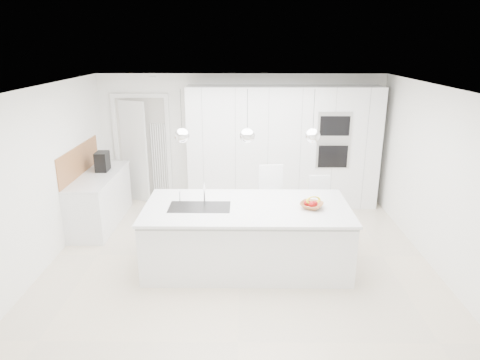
{
  "coord_description": "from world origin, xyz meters",
  "views": [
    {
      "loc": [
        0.06,
        -5.77,
        3.06
      ],
      "look_at": [
        0.0,
        0.3,
        1.1
      ],
      "focal_mm": 32.0,
      "sensor_mm": 36.0,
      "label": 1
    }
  ],
  "objects_px": {
    "island_base": "(247,238)",
    "bar_stool_left": "(271,205)",
    "fruit_bowl": "(312,205)",
    "espresso_machine": "(102,161)",
    "bar_stool_right": "(319,210)"
  },
  "relations": [
    {
      "from": "island_base",
      "to": "bar_stool_left",
      "type": "height_order",
      "value": "bar_stool_left"
    },
    {
      "from": "island_base",
      "to": "bar_stool_left",
      "type": "bearing_deg",
      "value": 65.37
    },
    {
      "from": "fruit_bowl",
      "to": "espresso_machine",
      "type": "height_order",
      "value": "espresso_machine"
    },
    {
      "from": "island_base",
      "to": "bar_stool_right",
      "type": "xyz_separation_m",
      "value": [
        1.16,
        0.87,
        0.09
      ]
    },
    {
      "from": "island_base",
      "to": "bar_stool_right",
      "type": "height_order",
      "value": "bar_stool_right"
    },
    {
      "from": "bar_stool_left",
      "to": "bar_stool_right",
      "type": "distance_m",
      "value": 0.78
    },
    {
      "from": "island_base",
      "to": "espresso_machine",
      "type": "distance_m",
      "value": 3.14
    },
    {
      "from": "island_base",
      "to": "fruit_bowl",
      "type": "bearing_deg",
      "value": -1.36
    },
    {
      "from": "bar_stool_left",
      "to": "fruit_bowl",
      "type": "bearing_deg",
      "value": -65.0
    },
    {
      "from": "fruit_bowl",
      "to": "bar_stool_right",
      "type": "relative_size",
      "value": 0.3
    },
    {
      "from": "espresso_machine",
      "to": "bar_stool_left",
      "type": "xyz_separation_m",
      "value": [
        2.91,
        -0.91,
        -0.46
      ]
    },
    {
      "from": "bar_stool_right",
      "to": "espresso_machine",
      "type": "bearing_deg",
      "value": 165.25
    },
    {
      "from": "island_base",
      "to": "bar_stool_right",
      "type": "distance_m",
      "value": 1.45
    },
    {
      "from": "island_base",
      "to": "bar_stool_left",
      "type": "distance_m",
      "value": 0.93
    },
    {
      "from": "espresso_machine",
      "to": "bar_stool_right",
      "type": "bearing_deg",
      "value": -15.4
    }
  ]
}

